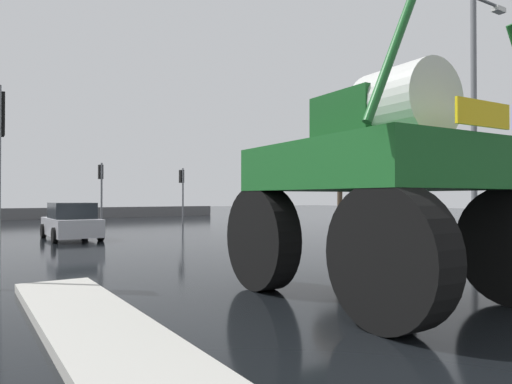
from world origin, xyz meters
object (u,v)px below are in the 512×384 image
object	(u,v)px
oversize_sprayer	(380,182)
bare_tree_right	(340,127)
sedan_ahead	(71,222)
traffic_signal_far_right	(182,183)
traffic_signal_near_right	(347,160)
streetlight_near_right	(476,108)
traffic_signal_far_left	(101,180)

from	to	relation	value
oversize_sprayer	bare_tree_right	distance (m)	16.70
sedan_ahead	traffic_signal_far_right	xyz separation A→B (m)	(8.22, 7.62, 1.93)
sedan_ahead	traffic_signal_near_right	size ratio (longest dim) A/B	1.05
traffic_signal_near_right	sedan_ahead	bearing A→B (deg)	120.65
oversize_sprayer	sedan_ahead	world-z (taller)	oversize_sprayer
traffic_signal_near_right	bare_tree_right	world-z (taller)	bare_tree_right
streetlight_near_right	traffic_signal_far_right	bearing A→B (deg)	94.89
sedan_ahead	traffic_signal_far_left	distance (m)	8.46
traffic_signal_near_right	bare_tree_right	size ratio (longest dim) A/B	0.58
oversize_sprayer	streetlight_near_right	distance (m)	8.41
streetlight_near_right	bare_tree_right	xyz separation A→B (m)	(3.14, 9.58, 0.90)
oversize_sprayer	streetlight_near_right	size ratio (longest dim) A/B	0.64
sedan_ahead	bare_tree_right	size ratio (longest dim) A/B	0.61
sedan_ahead	streetlight_near_right	bearing A→B (deg)	-140.20
sedan_ahead	streetlight_near_right	distance (m)	15.73
traffic_signal_far_left	streetlight_near_right	size ratio (longest dim) A/B	0.46
traffic_signal_near_right	bare_tree_right	xyz separation A→B (m)	(7.10, 7.91, 2.59)
traffic_signal_near_right	streetlight_near_right	size ratio (longest dim) A/B	0.48
oversize_sprayer	streetlight_near_right	world-z (taller)	streetlight_near_right
oversize_sprayer	traffic_signal_far_left	xyz separation A→B (m)	(0.72, 22.08, 0.73)
traffic_signal_far_left	oversize_sprayer	bearing A→B (deg)	-91.86
oversize_sprayer	traffic_signal_far_right	xyz separation A→B (m)	(5.86, 22.08, 0.63)
oversize_sprayer	bare_tree_right	bearing A→B (deg)	-38.34
traffic_signal_far_right	bare_tree_right	xyz separation A→B (m)	(4.78, -9.68, 2.81)
traffic_signal_far_right	bare_tree_right	world-z (taller)	bare_tree_right
bare_tree_right	traffic_signal_near_right	bearing A→B (deg)	-131.93
sedan_ahead	streetlight_near_right	world-z (taller)	streetlight_near_right
traffic_signal_far_right	bare_tree_right	bearing A→B (deg)	-63.69
traffic_signal_near_right	traffic_signal_far_left	bearing A→B (deg)	99.13
traffic_signal_far_left	traffic_signal_far_right	distance (m)	5.14
streetlight_near_right	sedan_ahead	bearing A→B (deg)	130.30
traffic_signal_far_right	bare_tree_right	size ratio (longest dim) A/B	0.54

